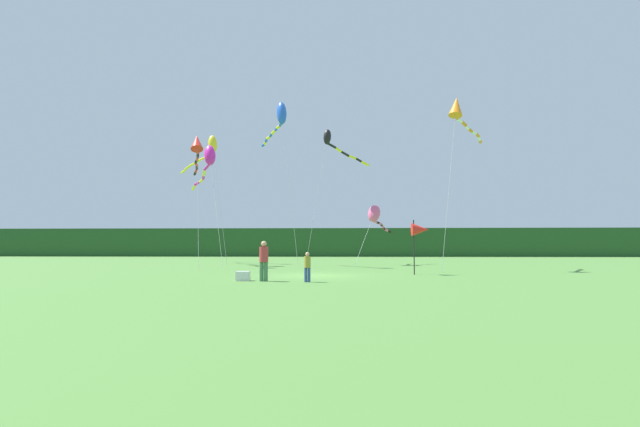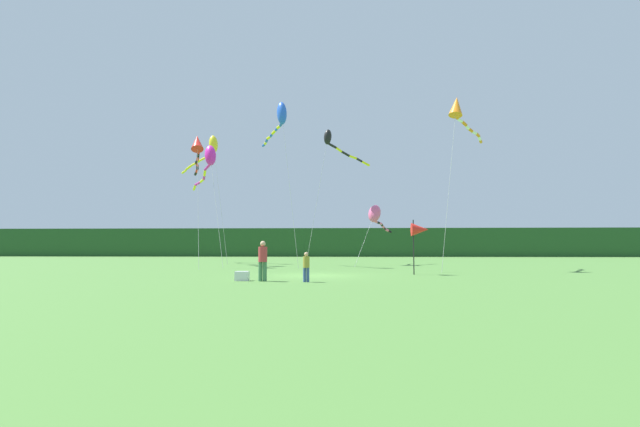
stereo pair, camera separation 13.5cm
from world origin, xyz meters
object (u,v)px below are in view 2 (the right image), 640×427
object	(u,v)px
kite_magenta	(209,159)
kite_yellow	(210,148)
kite_red	(197,146)
person_adult	(263,259)
kite_orange	(458,110)
kite_rainbow	(375,215)
person_child	(306,265)
kite_black	(334,143)
cooler_box	(242,276)
banner_flag_pole	(420,230)
kite_blue	(280,117)

from	to	relation	value
kite_magenta	kite_yellow	bearing A→B (deg)	106.37
kite_red	person_adult	bearing A→B (deg)	-61.15
kite_orange	kite_rainbow	distance (m)	11.06
person_child	kite_black	size ratio (longest dim) A/B	0.11
kite_magenta	kite_black	bearing A→B (deg)	11.08
person_adult	kite_yellow	size ratio (longest dim) A/B	0.15
cooler_box	kite_red	size ratio (longest dim) A/B	0.06
banner_flag_pole	kite_red	world-z (taller)	kite_red
person_adult	person_child	world-z (taller)	person_adult
cooler_box	banner_flag_pole	xyz separation A→B (m)	(8.52, 4.64, 2.17)
cooler_box	kite_orange	bearing A→B (deg)	37.55
kite_red	kite_magenta	bearing A→B (deg)	85.77
kite_magenta	kite_blue	size ratio (longest dim) A/B	0.79
person_adult	kite_rainbow	size ratio (longest dim) A/B	0.27
kite_black	kite_red	xyz separation A→B (m)	(-10.33, -4.44, -1.19)
banner_flag_pole	kite_yellow	world-z (taller)	kite_yellow
cooler_box	kite_yellow	bearing A→B (deg)	110.80
kite_rainbow	kite_black	bearing A→B (deg)	164.50
banner_flag_pole	kite_yellow	distance (m)	24.04
kite_orange	kite_black	bearing A→B (deg)	133.20
kite_black	person_child	bearing A→B (deg)	-92.69
kite_blue	kite_rainbow	distance (m)	10.89
kite_black	kite_rainbow	xyz separation A→B (m)	(3.39, -0.94, -6.26)
banner_flag_pole	person_adult	bearing A→B (deg)	-147.10
person_child	kite_blue	bearing A→B (deg)	102.41
person_child	kite_yellow	bearing A→B (deg)	116.79
person_child	kite_magenta	size ratio (longest dim) A/B	0.13
person_adult	kite_magenta	bearing A→B (deg)	114.51
kite_yellow	kite_red	world-z (taller)	kite_yellow
banner_flag_pole	kite_orange	distance (m)	9.73
kite_black	kite_yellow	size ratio (longest dim) A/B	0.98
kite_yellow	kite_rainbow	size ratio (longest dim) A/B	1.84
cooler_box	kite_orange	xyz separation A→B (m)	(11.92, 9.16, 10.08)
cooler_box	kite_red	bearing A→B (deg)	116.17
kite_red	banner_flag_pole	bearing A→B (deg)	-30.22
kite_black	kite_red	world-z (taller)	kite_black
kite_orange	kite_blue	bearing A→B (deg)	159.71
kite_orange	kite_red	distance (m)	19.05
person_child	kite_orange	distance (m)	16.41
cooler_box	kite_blue	size ratio (longest dim) A/B	0.05
kite_black	kite_blue	distance (m)	5.91
banner_flag_pole	kite_blue	world-z (taller)	kite_blue
kite_orange	kite_rainbow	xyz separation A→B (m)	(-4.81, 7.79, -6.21)
kite_black	kite_yellow	distance (m)	11.72
person_child	kite_orange	bearing A→B (deg)	47.11
cooler_box	kite_blue	world-z (taller)	kite_blue
kite_red	kite_yellow	bearing A→B (deg)	99.27
person_adult	kite_black	world-z (taller)	kite_black
kite_magenta	kite_orange	size ratio (longest dim) A/B	0.88
person_child	kite_black	world-z (taller)	kite_black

